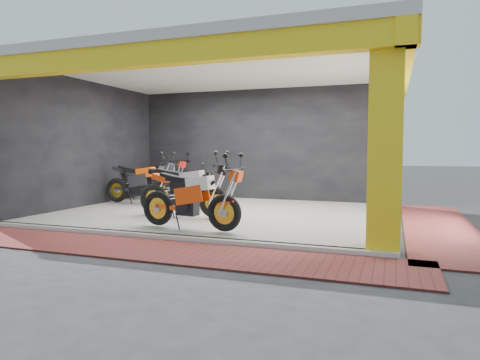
# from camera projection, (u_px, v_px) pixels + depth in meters

# --- Properties ---
(ground) EXTENTS (80.00, 80.00, 0.00)m
(ground) POSITION_uv_depth(u_px,v_px,m) (189.00, 230.00, 8.66)
(ground) COLOR #2D2D30
(ground) RESTS_ON ground
(showroom_floor) EXTENTS (8.00, 6.00, 0.10)m
(showroom_floor) POSITION_uv_depth(u_px,v_px,m) (226.00, 214.00, 10.54)
(showroom_floor) COLOR white
(showroom_floor) RESTS_ON ground
(showroom_ceiling) EXTENTS (8.40, 6.40, 0.20)m
(showroom_ceiling) POSITION_uv_depth(u_px,v_px,m) (225.00, 68.00, 10.29)
(showroom_ceiling) COLOR beige
(showroom_ceiling) RESTS_ON corner_column
(back_wall) EXTENTS (8.20, 0.20, 3.50)m
(back_wall) POSITION_uv_depth(u_px,v_px,m) (262.00, 146.00, 13.33)
(back_wall) COLOR black
(back_wall) RESTS_ON ground
(left_wall) EXTENTS (0.20, 6.20, 3.50)m
(left_wall) POSITION_uv_depth(u_px,v_px,m) (88.00, 145.00, 11.81)
(left_wall) COLOR black
(left_wall) RESTS_ON ground
(corner_column) EXTENTS (0.50, 0.50, 3.50)m
(corner_column) POSITION_uv_depth(u_px,v_px,m) (385.00, 142.00, 6.57)
(corner_column) COLOR yellow
(corner_column) RESTS_ON ground
(header_beam_front) EXTENTS (8.40, 0.30, 0.40)m
(header_beam_front) POSITION_uv_depth(u_px,v_px,m) (162.00, 54.00, 7.50)
(header_beam_front) COLOR yellow
(header_beam_front) RESTS_ON corner_column
(header_beam_right) EXTENTS (0.30, 6.40, 0.40)m
(header_beam_right) POSITION_uv_depth(u_px,v_px,m) (402.00, 70.00, 8.96)
(header_beam_right) COLOR yellow
(header_beam_right) RESTS_ON corner_column
(floor_kerb) EXTENTS (8.00, 0.20, 0.10)m
(floor_kerb) POSITION_uv_depth(u_px,v_px,m) (164.00, 237.00, 7.70)
(floor_kerb) COLOR white
(floor_kerb) RESTS_ON ground
(paver_front) EXTENTS (9.00, 1.40, 0.03)m
(paver_front) POSITION_uv_depth(u_px,v_px,m) (139.00, 248.00, 6.97)
(paver_front) COLOR maroon
(paver_front) RESTS_ON ground
(paver_right) EXTENTS (1.40, 7.00, 0.03)m
(paver_right) POSITION_uv_depth(u_px,v_px,m) (439.00, 227.00, 8.92)
(paver_right) COLOR maroon
(paver_right) RESTS_ON ground
(moto_hero) EXTENTS (2.37, 1.08, 1.40)m
(moto_hero) POSITION_uv_depth(u_px,v_px,m) (224.00, 195.00, 7.81)
(moto_hero) COLOR #EA3F09
(moto_hero) RESTS_ON showroom_floor
(moto_row_a) EXTENTS (2.36, 0.90, 1.44)m
(moto_row_a) POSITION_uv_depth(u_px,v_px,m) (214.00, 187.00, 9.37)
(moto_row_a) COLOR black
(moto_row_a) RESTS_ON showroom_floor
(moto_row_b) EXTENTS (2.00, 1.15, 1.15)m
(moto_row_b) POSITION_uv_depth(u_px,v_px,m) (205.00, 187.00, 10.89)
(moto_row_b) COLOR black
(moto_row_b) RESTS_ON showroom_floor
(moto_row_c) EXTENTS (2.33, 0.91, 1.41)m
(moto_row_c) POSITION_uv_depth(u_px,v_px,m) (162.00, 180.00, 11.69)
(moto_row_c) COLOR black
(moto_row_c) RESTS_ON showroom_floor
(moto_row_d) EXTENTS (2.22, 1.23, 1.28)m
(moto_row_d) POSITION_uv_depth(u_px,v_px,m) (161.00, 179.00, 13.01)
(moto_row_d) COLOR black
(moto_row_d) RESTS_ON showroom_floor
(moto_row_e) EXTENTS (2.45, 1.61, 1.40)m
(moto_row_e) POSITION_uv_depth(u_px,v_px,m) (177.00, 175.00, 14.00)
(moto_row_e) COLOR red
(moto_row_e) RESTS_ON showroom_floor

